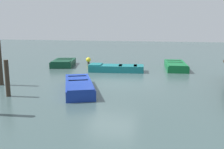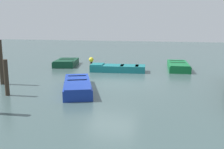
{
  "view_description": "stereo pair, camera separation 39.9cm",
  "coord_description": "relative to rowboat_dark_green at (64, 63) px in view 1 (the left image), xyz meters",
  "views": [
    {
      "loc": [
        11.74,
        3.16,
        2.62
      ],
      "look_at": [
        0.0,
        0.0,
        0.35
      ],
      "focal_mm": 39.57,
      "sensor_mm": 36.0,
      "label": 1
    },
    {
      "loc": [
        11.63,
        3.54,
        2.62
      ],
      "look_at": [
        0.0,
        0.0,
        0.35
      ],
      "focal_mm": 39.57,
      "sensor_mm": 36.0,
      "label": 2
    }
  ],
  "objects": [
    {
      "name": "rowboat_green",
      "position": [
        -0.63,
        7.77,
        -0.0
      ],
      "size": [
        3.76,
        1.66,
        0.46
      ],
      "rotation": [
        0.0,
        0.0,
        0.11
      ],
      "color": "#0F602D",
      "rests_on": "ground_plane"
    },
    {
      "name": "rowboat_teal",
      "position": [
        1.4,
        4.22,
        -0.0
      ],
      "size": [
        1.68,
        3.46,
        0.46
      ],
      "rotation": [
        0.0,
        0.0,
        4.87
      ],
      "color": "#14666B",
      "rests_on": "ground_plane"
    },
    {
      "name": "marker_buoy",
      "position": [
        -1.43,
        1.36,
        0.07
      ],
      "size": [
        0.36,
        0.36,
        0.48
      ],
      "color": "#262626",
      "rests_on": "ground_plane"
    },
    {
      "name": "mooring_piling_mid_right",
      "position": [
        6.4,
        -0.08,
        0.84
      ],
      "size": [
        0.2,
        0.2,
        2.11
      ],
      "primitive_type": "cylinder",
      "color": "#33281E",
      "rests_on": "ground_plane"
    },
    {
      "name": "rowboat_dark_green",
      "position": [
        0.0,
        0.0,
        0.0
      ],
      "size": [
        3.18,
        2.17,
        0.46
      ],
      "rotation": [
        0.0,
        0.0,
        0.29
      ],
      "color": "#0C3823",
      "rests_on": "ground_plane"
    },
    {
      "name": "ground_plane",
      "position": [
        4.26,
        4.74,
        -0.22
      ],
      "size": [
        80.0,
        80.0,
        0.0
      ],
      "primitive_type": "plane",
      "color": "#384C4C"
    },
    {
      "name": "rowboat_blue",
      "position": [
        6.47,
        3.86,
        -0.0
      ],
      "size": [
        3.68,
        2.51,
        0.46
      ],
      "rotation": [
        0.0,
        0.0,
        0.44
      ],
      "color": "navy",
      "rests_on": "ground_plane"
    },
    {
      "name": "mooring_piling_center",
      "position": [
        8.01,
        1.53,
        0.5
      ],
      "size": [
        0.17,
        0.17,
        1.44
      ],
      "primitive_type": "cylinder",
      "color": "#33281E",
      "rests_on": "ground_plane"
    }
  ]
}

